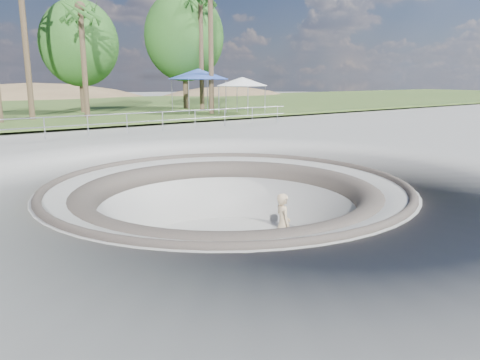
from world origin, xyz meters
The scene contains 13 objects.
ground centered at (0.00, 0.00, 0.00)m, with size 180.00×180.00×0.00m, color gray.
skate_bowl centered at (0.00, 0.00, -1.83)m, with size 14.00×14.00×4.10m.
grass_strip centered at (0.00, 34.00, 0.22)m, with size 180.00×36.00×0.12m.
distant_hills centered at (3.78, 57.17, -7.02)m, with size 103.20×45.00×28.60m.
safety_railing centered at (0.00, 12.00, 0.69)m, with size 25.00×0.06×1.03m.
skateboard centered at (0.81, -1.51, -1.83)m, with size 0.86×0.40×0.09m.
skater centered at (0.81, -1.51, -0.94)m, with size 0.64×0.42×1.74m, color tan.
canopy_white centered at (13.61, 18.00, 2.64)m, with size 4.95×4.95×2.70m.
canopy_blue centered at (11.59, 20.96, 3.20)m, with size 6.57×6.57×3.33m.
palm_d centered at (3.07, 21.53, 7.03)m, with size 2.60×2.60×8.09m.
palm_f centered at (12.91, 22.63, 8.87)m, with size 2.60×2.60×10.06m.
bushy_tree_mid centered at (4.34, 26.25, 5.46)m, with size 5.91×5.38×8.53m.
bushy_tree_right centered at (13.09, 25.67, 6.34)m, with size 6.89×6.26×9.94m.
Camera 1 is at (-7.26, -10.71, 2.99)m, focal length 35.00 mm.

